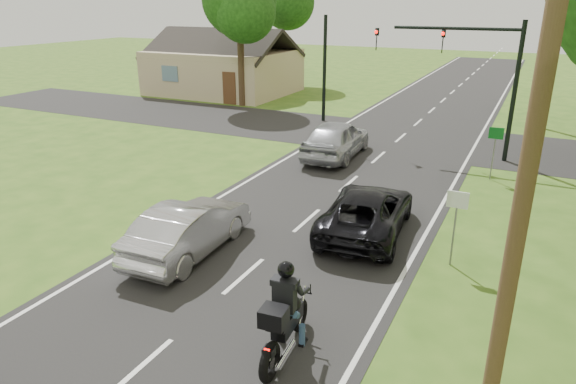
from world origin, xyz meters
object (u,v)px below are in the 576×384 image
Objects in this scene: silver_suv at (336,139)px; utility_pole_far at (551,33)px; silver_sedan at (189,228)px; traffic_signal at (472,64)px; utility_pole_near at (536,123)px; sign_white at (456,210)px; dark_suv at (367,211)px; sign_green at (495,141)px; motorcycle_rider at (284,320)px.

utility_pole_far reaches higher than silver_suv.
traffic_signal is (5.39, 13.50, 3.38)m from silver_sedan.
utility_pole_near is 6.26m from sign_white.
utility_pole_far reaches higher than dark_suv.
sign_white is (6.76, 2.48, 0.85)m from silver_sedan.
sign_green is (-1.30, -11.02, -3.49)m from utility_pole_far.
sign_white is at bearing -162.42° from silver_sedan.
utility_pole_far is (8.26, 21.50, 4.33)m from silver_sedan.
motorcycle_rider is at bearing -99.00° from utility_pole_far.
dark_suv is 7.62m from sign_green.
motorcycle_rider is at bearing 104.46° from silver_suv.
dark_suv is at bearing 125.05° from utility_pole_near.
utility_pole_far is (7.99, 10.78, 4.21)m from silver_suv.
traffic_signal is (0.99, 16.35, 3.32)m from motorcycle_rider.
utility_pole_near reaches higher than silver_suv.
traffic_signal is at bearing -154.02° from silver_suv.
utility_pole_near is at bearing -79.86° from traffic_signal.
silver_suv is 0.79× the size of traffic_signal.
utility_pole_near is at bearing 119.39° from dark_suv.
motorcycle_rider reaches higher than silver_sedan.
utility_pole_near is 13.50m from sign_green.
sign_white is at bearing 61.06° from motorcycle_rider.
dark_suv is 0.78× the size of traffic_signal.
silver_suv is at bearing -94.04° from silver_sedan.
motorcycle_rider is at bearing -113.85° from sign_white.
silver_suv is 0.50× the size of utility_pole_near.
dark_suv is 2.33× the size of sign_green.
traffic_signal is 11.39m from sign_white.
dark_suv is 0.98× the size of silver_suv.
utility_pole_far is 19.39m from sign_white.
traffic_signal reaches higher than sign_white.
silver_sedan is 0.45× the size of utility_pole_near.
silver_sedan is at bearing -111.78° from traffic_signal.
motorcycle_rider is 0.54× the size of silver_sedan.
traffic_signal is 0.64× the size of utility_pole_near.
utility_pole_far is at bearing 70.32° from traffic_signal.
sign_white is at bearing -82.95° from traffic_signal.
sign_white reaches higher than silver_sedan.
traffic_signal is 0.64× the size of utility_pole_far.
motorcycle_rider reaches higher than dark_suv.
sign_white is at bearing 106.76° from utility_pole_near.
dark_suv is at bearing -112.63° from sign_green.
sign_white is 1.00× the size of sign_green.
utility_pole_far is at bearing -129.01° from silver_suv.
traffic_signal is at bearing -103.34° from dark_suv.
silver_sedan is at bearing -159.81° from sign_white.
sign_green is at bearing 88.57° from sign_white.
utility_pole_near reaches higher than motorcycle_rider.
traffic_signal is at bearing 117.38° from sign_green.
motorcycle_rider is at bearing -174.80° from utility_pole_near.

